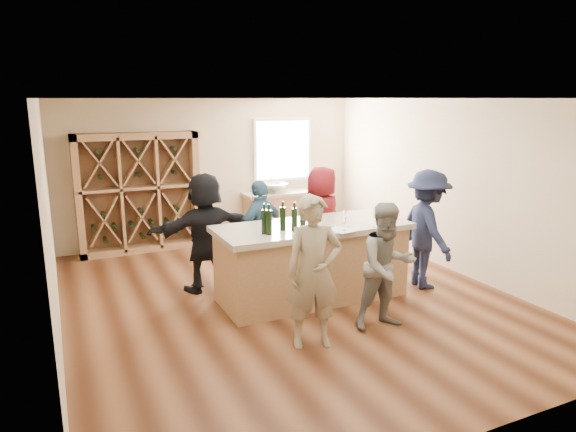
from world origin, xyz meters
name	(u,v)px	position (x,y,z in m)	size (l,w,h in m)	color
floor	(288,300)	(0.00, 0.00, -0.05)	(6.00, 7.00, 0.10)	brown
ceiling	(288,94)	(0.00, 0.00, 2.85)	(6.00, 7.00, 0.10)	white
wall_back	(213,170)	(0.00, 3.55, 1.40)	(6.00, 0.10, 2.80)	beige
wall_front	(482,284)	(0.00, -3.55, 1.40)	(6.00, 0.10, 2.80)	beige
wall_left	(45,224)	(-3.05, 0.00, 1.40)	(0.10, 7.00, 2.80)	beige
wall_right	(457,186)	(3.05, 0.00, 1.40)	(0.10, 7.00, 2.80)	beige
window_frame	(283,150)	(1.50, 3.47, 1.75)	(1.30, 0.06, 1.30)	white
window_pane	(283,150)	(1.50, 3.44, 1.75)	(1.18, 0.01, 1.18)	white
wine_rack	(139,193)	(-1.50, 3.27, 1.10)	(2.20, 0.45, 2.20)	#9B714A
back_counter_base	(284,215)	(1.40, 3.20, 0.43)	(1.60, 0.58, 0.86)	#9B714A
back_counter_top	(284,193)	(1.40, 3.20, 0.89)	(1.70, 0.62, 0.06)	#9F9582
sink	(275,188)	(1.20, 3.20, 1.01)	(0.54, 0.54, 0.19)	silver
faucet	(271,184)	(1.20, 3.38, 1.07)	(0.02, 0.02, 0.30)	silver
tasting_counter_base	(312,264)	(0.31, -0.15, 0.50)	(2.60, 1.00, 1.00)	#9B714A
tasting_counter_top	(312,227)	(0.31, -0.15, 1.04)	(2.72, 1.12, 0.08)	#9F9582
wine_bottle_a	(264,222)	(-0.48, -0.33, 1.24)	(0.08, 0.08, 0.32)	black
wine_bottle_b	(269,222)	(-0.45, -0.39, 1.24)	(0.08, 0.08, 0.32)	black
wine_bottle_c	(283,219)	(-0.19, -0.26, 1.24)	(0.08, 0.08, 0.31)	black
wine_bottle_d	(294,220)	(-0.07, -0.37, 1.24)	(0.08, 0.08, 0.31)	black
wine_bottle_e	(303,216)	(0.11, -0.25, 1.24)	(0.08, 0.08, 0.33)	black
wine_glass_a	(309,227)	(0.05, -0.56, 1.17)	(0.07, 0.07, 0.18)	white
wine_glass_b	(344,224)	(0.54, -0.63, 1.18)	(0.07, 0.07, 0.19)	white
wine_glass_c	(375,220)	(1.02, -0.63, 1.17)	(0.07, 0.07, 0.18)	white
wine_glass_d	(344,217)	(0.76, -0.26, 1.16)	(0.06, 0.06, 0.17)	white
wine_glass_e	(379,217)	(1.24, -0.43, 1.16)	(0.06, 0.06, 0.16)	white
tasting_menu_a	(304,234)	(-0.03, -0.58, 1.08)	(0.23, 0.32, 0.00)	white
tasting_menu_b	(341,230)	(0.52, -0.58, 1.08)	(0.25, 0.34, 0.00)	white
tasting_menu_c	(374,224)	(1.11, -0.50, 1.08)	(0.22, 0.30, 0.00)	white
person_near_left	(314,272)	(-0.34, -1.44, 0.88)	(0.65, 0.47, 1.77)	gray
person_near_right	(387,266)	(0.69, -1.41, 0.79)	(0.77, 0.42, 1.59)	slate
person_server	(427,229)	(2.08, -0.47, 0.89)	(1.15, 0.54, 1.79)	#191E38
person_far_mid	(261,232)	(-0.09, 0.76, 0.80)	(0.94, 0.48, 1.60)	#335972
person_far_right	(322,221)	(0.96, 0.75, 0.88)	(0.86, 0.56, 1.75)	#590F14
person_far_left	(205,232)	(-0.95, 0.81, 0.88)	(1.64, 0.59, 1.77)	black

